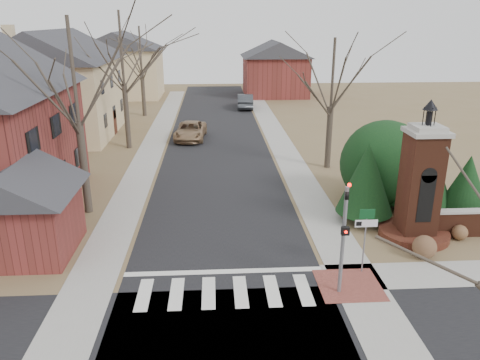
{
  "coord_description": "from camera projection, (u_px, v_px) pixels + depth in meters",
  "views": [
    {
      "loc": [
        -0.32,
        -14.4,
        9.74
      ],
      "look_at": [
        0.88,
        6.0,
        2.65
      ],
      "focal_mm": 35.0,
      "sensor_mm": 36.0,
      "label": 1
    }
  ],
  "objects": [
    {
      "name": "dry_shrub_left",
      "position": [
        424.0,
        247.0,
        19.93
      ],
      "size": [
        1.01,
        1.01,
        1.01
      ],
      "primitive_type": "sphere",
      "color": "brown",
      "rests_on": "ground"
    },
    {
      "name": "evergreen_near",
      "position": [
        367.0,
        178.0,
        23.04
      ],
      "size": [
        2.8,
        2.8,
        4.1
      ],
      "color": "#473D33",
      "rests_on": "ground"
    },
    {
      "name": "garage_left",
      "position": [
        21.0,
        205.0,
        19.82
      ],
      "size": [
        4.8,
        4.8,
        4.29
      ],
      "color": "maroon",
      "rests_on": "ground"
    },
    {
      "name": "bare_tree_2",
      "position": [
        140.0,
        47.0,
        47.08
      ],
      "size": [
        7.35,
        7.35,
        10.19
      ],
      "color": "#473D33",
      "rests_on": "ground"
    },
    {
      "name": "house_distant_left",
      "position": [
        121.0,
        63.0,
        60.0
      ],
      "size": [
        10.8,
        8.8,
        8.53
      ],
      "color": "#D0B88A",
      "rests_on": "ground"
    },
    {
      "name": "evergreen_mass",
      "position": [
        385.0,
        161.0,
        25.46
      ],
      "size": [
        4.8,
        4.8,
        4.8
      ],
      "primitive_type": "sphere",
      "color": "black",
      "rests_on": "ground"
    },
    {
      "name": "bare_tree_1",
      "position": [
        121.0,
        43.0,
        34.52
      ],
      "size": [
        8.4,
        8.4,
        11.64
      ],
      "color": "#473D33",
      "rests_on": "ground"
    },
    {
      "name": "stop_bar",
      "position": [
        224.0,
        272.0,
        18.96
      ],
      "size": [
        8.0,
        0.35,
        0.02
      ],
      "primitive_type": "cube",
      "color": "silver",
      "rests_on": "ground"
    },
    {
      "name": "curb_apron",
      "position": [
        349.0,
        285.0,
        18.0
      ],
      "size": [
        2.4,
        2.4,
        0.02
      ],
      "primitive_type": "cube",
      "color": "brown",
      "rests_on": "ground"
    },
    {
      "name": "house_distant_right",
      "position": [
        275.0,
        67.0,
        61.31
      ],
      "size": [
        8.8,
        8.8,
        7.3
      ],
      "color": "maroon",
      "rests_on": "ground"
    },
    {
      "name": "evergreen_mid",
      "position": [
        422.0,
        164.0,
        24.26
      ],
      "size": [
        3.4,
        3.4,
        4.7
      ],
      "color": "#473D33",
      "rests_on": "ground"
    },
    {
      "name": "bare_tree_0",
      "position": [
        72.0,
        63.0,
        22.37
      ],
      "size": [
        8.05,
        8.05,
        11.15
      ],
      "color": "#473D33",
      "rests_on": "ground"
    },
    {
      "name": "dry_shrub_right",
      "position": [
        460.0,
        232.0,
        21.62
      ],
      "size": [
        0.72,
        0.72,
        0.72
      ],
      "primitive_type": "sphere",
      "color": "brown",
      "rests_on": "ground"
    },
    {
      "name": "crosswalk_zone",
      "position": [
        225.0,
        292.0,
        17.54
      ],
      "size": [
        8.0,
        2.2,
        0.02
      ],
      "primitive_type": "cube",
      "color": "silver",
      "rests_on": "ground"
    },
    {
      "name": "distant_car",
      "position": [
        245.0,
        101.0,
        53.22
      ],
      "size": [
        1.96,
        5.02,
        1.63
      ],
      "primitive_type": "imported",
      "rotation": [
        0.0,
        0.0,
        3.09
      ],
      "color": "#373B40",
      "rests_on": "ground"
    },
    {
      "name": "sign_post",
      "position": [
        366.0,
        228.0,
        18.34
      ],
      "size": [
        0.9,
        0.07,
        2.75
      ],
      "color": "slate",
      "rests_on": "ground"
    },
    {
      "name": "main_street",
      "position": [
        217.0,
        146.0,
        37.54
      ],
      "size": [
        8.0,
        70.0,
        0.01
      ],
      "primitive_type": "cube",
      "color": "black",
      "rests_on": "ground"
    },
    {
      "name": "sidewalk_right_main",
      "position": [
        282.0,
        145.0,
        37.82
      ],
      "size": [
        2.0,
        60.0,
        0.02
      ],
      "primitive_type": "cube",
      "color": "gray",
      "rests_on": "ground"
    },
    {
      "name": "pickup_truck",
      "position": [
        190.0,
        131.0,
        39.56
      ],
      "size": [
        2.8,
        5.36,
        1.44
      ],
      "primitive_type": "imported",
      "rotation": [
        0.0,
        0.0,
        -0.08
      ],
      "color": "#8F6F4E",
      "rests_on": "ground"
    },
    {
      "name": "sidewalk_left",
      "position": [
        152.0,
        147.0,
        37.25
      ],
      "size": [
        2.0,
        60.0,
        0.02
      ],
      "primitive_type": "cube",
      "color": "gray",
      "rests_on": "ground"
    },
    {
      "name": "brick_gate_monument",
      "position": [
        419.0,
        194.0,
        21.29
      ],
      "size": [
        3.2,
        3.2,
        6.47
      ],
      "color": "#512618",
      "rests_on": "ground"
    },
    {
      "name": "bare_tree_3",
      "position": [
        333.0,
        68.0,
        30.11
      ],
      "size": [
        7.0,
        7.0,
        9.7
      ],
      "color": "#473D33",
      "rests_on": "ground"
    },
    {
      "name": "evergreen_far",
      "position": [
        467.0,
        182.0,
        23.65
      ],
      "size": [
        2.4,
        2.4,
        3.3
      ],
      "color": "#473D33",
      "rests_on": "ground"
    },
    {
      "name": "ground",
      "position": [
        225.0,
        305.0,
        16.79
      ],
      "size": [
        120.0,
        120.0,
        0.0
      ],
      "primitive_type": "plane",
      "color": "brown",
      "rests_on": "ground"
    },
    {
      "name": "house_stucco_left",
      "position": [
        58.0,
        82.0,
        40.0
      ],
      "size": [
        9.8,
        12.8,
        9.28
      ],
      "color": "#D0B88A",
      "rests_on": "ground"
    },
    {
      "name": "traffic_signal_pole",
      "position": [
        344.0,
        229.0,
        16.72
      ],
      "size": [
        0.28,
        0.41,
        4.5
      ],
      "color": "slate",
      "rests_on": "ground"
    }
  ]
}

